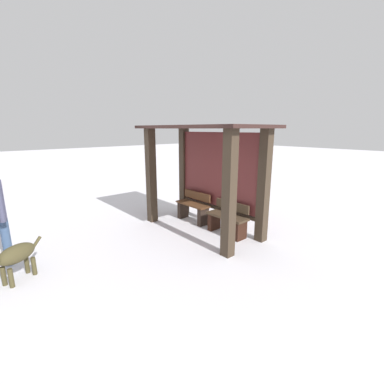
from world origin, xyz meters
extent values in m
plane|color=silver|center=(0.00, 0.00, 0.00)|extent=(60.00, 60.00, 0.00)
cube|color=#372B1E|center=(-1.28, -0.53, 1.17)|extent=(0.20, 0.20, 2.34)
cube|color=#372B1E|center=(1.28, -0.53, 1.17)|extent=(0.20, 0.20, 2.34)
cube|color=#372B1E|center=(-1.28, 0.53, 1.17)|extent=(0.20, 0.20, 2.34)
cube|color=#372B1E|center=(1.28, 0.53, 1.17)|extent=(0.20, 0.20, 2.34)
cube|color=#311E1B|center=(0.00, 0.00, 2.37)|extent=(3.07, 1.57, 0.07)
cube|color=maroon|center=(0.00, 0.53, 1.38)|extent=(2.37, 0.08, 1.76)
cube|color=#372B1E|center=(0.00, 0.51, 0.44)|extent=(2.37, 0.06, 0.08)
cube|color=#55341E|center=(-0.58, 0.23, 0.46)|extent=(0.98, 0.34, 0.04)
cube|color=#55341E|center=(-0.58, 0.38, 0.66)|extent=(0.93, 0.04, 0.20)
cube|color=#2D211A|center=(-0.19, 0.23, 0.22)|extent=(0.12, 0.29, 0.44)
cube|color=#2D211A|center=(-0.97, 0.23, 0.22)|extent=(0.12, 0.29, 0.44)
cube|color=#423322|center=(0.58, 0.23, 0.43)|extent=(0.98, 0.37, 0.05)
cube|color=#423322|center=(0.58, 0.40, 0.63)|extent=(0.93, 0.04, 0.20)
cube|color=black|center=(0.97, 0.23, 0.20)|extent=(0.12, 0.32, 0.41)
cube|color=black|center=(0.19, 0.23, 0.20)|extent=(0.12, 0.32, 0.41)
cylinder|color=#3B5376|center=(-1.00, -3.68, 0.43)|extent=(0.20, 0.20, 0.85)
cylinder|color=#41425C|center=(-0.78, -3.69, 1.16)|extent=(0.13, 0.13, 0.61)
ellipsoid|color=#463F24|center=(-0.32, -3.63, 0.45)|extent=(0.52, 0.65, 0.29)
cylinder|color=#463F24|center=(-0.49, -3.31, 0.49)|extent=(0.13, 0.19, 0.17)
cylinder|color=#463F24|center=(-0.30, -3.84, 0.15)|extent=(0.07, 0.07, 0.30)
cylinder|color=#463F24|center=(-0.16, -3.76, 0.15)|extent=(0.07, 0.07, 0.30)
cylinder|color=#463F24|center=(-0.48, -3.50, 0.15)|extent=(0.07, 0.07, 0.30)
cylinder|color=#463F24|center=(-0.34, -3.42, 0.15)|extent=(0.07, 0.07, 0.30)
camera|label=1|loc=(4.32, -4.07, 2.33)|focal=24.87mm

